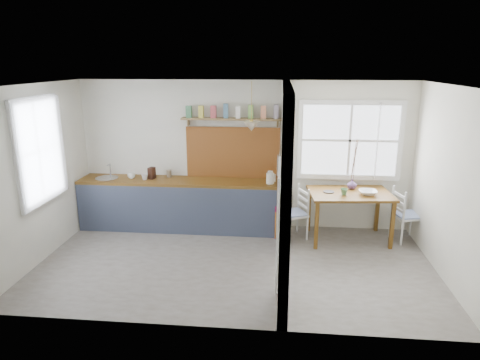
# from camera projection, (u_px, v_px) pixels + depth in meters

# --- Properties ---
(floor) EXTENTS (5.80, 3.20, 0.01)m
(floor) POSITION_uv_depth(u_px,v_px,m) (235.00, 263.00, 6.36)
(floor) COLOR gray
(floor) RESTS_ON ground
(ceiling) EXTENTS (5.80, 3.20, 0.01)m
(ceiling) POSITION_uv_depth(u_px,v_px,m) (234.00, 85.00, 5.66)
(ceiling) COLOR silver
(ceiling) RESTS_ON walls
(walls) EXTENTS (5.81, 3.21, 2.60)m
(walls) POSITION_uv_depth(u_px,v_px,m) (235.00, 179.00, 6.01)
(walls) COLOR silver
(walls) RESTS_ON floor
(partition) EXTENTS (0.12, 3.20, 2.60)m
(partition) POSITION_uv_depth(u_px,v_px,m) (285.00, 169.00, 5.96)
(partition) COLOR silver
(partition) RESTS_ON floor
(kitchen_window) EXTENTS (0.10, 1.16, 1.50)m
(kitchen_window) POSITION_uv_depth(u_px,v_px,m) (38.00, 151.00, 6.18)
(kitchen_window) COLOR white
(kitchen_window) RESTS_ON walls
(nook_window) EXTENTS (1.76, 0.10, 1.30)m
(nook_window) POSITION_uv_depth(u_px,v_px,m) (350.00, 141.00, 7.26)
(nook_window) COLOR white
(nook_window) RESTS_ON walls
(counter) EXTENTS (3.50, 0.60, 0.90)m
(counter) POSITION_uv_depth(u_px,v_px,m) (180.00, 203.00, 7.61)
(counter) COLOR #563714
(counter) RESTS_ON floor
(sink) EXTENTS (0.40, 0.40, 0.02)m
(sink) POSITION_uv_depth(u_px,v_px,m) (107.00, 178.00, 7.59)
(sink) COLOR #B1B4BB
(sink) RESTS_ON counter
(backsplash) EXTENTS (1.65, 0.03, 0.90)m
(backsplash) POSITION_uv_depth(u_px,v_px,m) (233.00, 152.00, 7.53)
(backsplash) COLOR brown
(backsplash) RESTS_ON walls
(shelf) EXTENTS (1.75, 0.20, 0.21)m
(shelf) POSITION_uv_depth(u_px,v_px,m) (232.00, 116.00, 7.27)
(shelf) COLOR olive
(shelf) RESTS_ON walls
(pendant_lamp) EXTENTS (0.26, 0.26, 0.16)m
(pendant_lamp) POSITION_uv_depth(u_px,v_px,m) (251.00, 126.00, 6.94)
(pendant_lamp) COLOR beige
(pendant_lamp) RESTS_ON ceiling
(utensil_rail) EXTENTS (0.02, 0.50, 0.02)m
(utensil_rail) POSITION_uv_depth(u_px,v_px,m) (279.00, 156.00, 6.78)
(utensil_rail) COLOR #B1B4BB
(utensil_rail) RESTS_ON partition
(dining_table) EXTENTS (1.40, 1.00, 0.82)m
(dining_table) POSITION_uv_depth(u_px,v_px,m) (349.00, 216.00, 7.11)
(dining_table) COLOR #563714
(dining_table) RESTS_ON floor
(chair_left) EXTENTS (0.53, 0.53, 0.88)m
(chair_left) POSITION_uv_depth(u_px,v_px,m) (293.00, 213.00, 7.18)
(chair_left) COLOR silver
(chair_left) RESTS_ON floor
(chair_right) EXTENTS (0.51, 0.51, 0.91)m
(chair_right) POSITION_uv_depth(u_px,v_px,m) (408.00, 215.00, 7.06)
(chair_right) COLOR silver
(chair_right) RESTS_ON floor
(kettle) EXTENTS (0.18, 0.14, 0.21)m
(kettle) POSITION_uv_depth(u_px,v_px,m) (270.00, 177.00, 7.22)
(kettle) COLOR white
(kettle) RESTS_ON counter
(mug_a) EXTENTS (0.12, 0.12, 0.10)m
(mug_a) POSITION_uv_depth(u_px,v_px,m) (145.00, 177.00, 7.46)
(mug_a) COLOR silver
(mug_a) RESTS_ON counter
(mug_b) EXTENTS (0.17, 0.17, 0.11)m
(mug_b) POSITION_uv_depth(u_px,v_px,m) (131.00, 176.00, 7.55)
(mug_b) COLOR white
(mug_b) RESTS_ON counter
(knife_block) EXTENTS (0.12, 0.15, 0.20)m
(knife_block) POSITION_uv_depth(u_px,v_px,m) (152.00, 173.00, 7.52)
(knife_block) COLOR #452215
(knife_block) RESTS_ON counter
(jar) EXTENTS (0.10, 0.10, 0.14)m
(jar) POSITION_uv_depth(u_px,v_px,m) (169.00, 173.00, 7.62)
(jar) COLOR #73634E
(jar) RESTS_ON counter
(towel_magenta) EXTENTS (0.02, 0.03, 0.59)m
(towel_magenta) POSITION_uv_depth(u_px,v_px,m) (276.00, 223.00, 7.17)
(towel_magenta) COLOR #AB1551
(towel_magenta) RESTS_ON counter
(towel_orange) EXTENTS (0.02, 0.03, 0.46)m
(towel_orange) POSITION_uv_depth(u_px,v_px,m) (275.00, 225.00, 7.15)
(towel_orange) COLOR orange
(towel_orange) RESTS_ON counter
(bowl) EXTENTS (0.29, 0.29, 0.07)m
(bowl) POSITION_uv_depth(u_px,v_px,m) (368.00, 192.00, 6.89)
(bowl) COLOR white
(bowl) RESTS_ON dining_table
(table_cup) EXTENTS (0.15, 0.15, 0.11)m
(table_cup) POSITION_uv_depth(u_px,v_px,m) (344.00, 192.00, 6.87)
(table_cup) COLOR #4C7E4F
(table_cup) RESTS_ON dining_table
(plate) EXTENTS (0.19, 0.19, 0.01)m
(plate) POSITION_uv_depth(u_px,v_px,m) (329.00, 192.00, 7.02)
(plate) COLOR #292524
(plate) RESTS_ON dining_table
(vase) EXTENTS (0.20, 0.20, 0.17)m
(vase) POSITION_uv_depth(u_px,v_px,m) (352.00, 184.00, 7.19)
(vase) COLOR #523765
(vase) RESTS_ON dining_table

